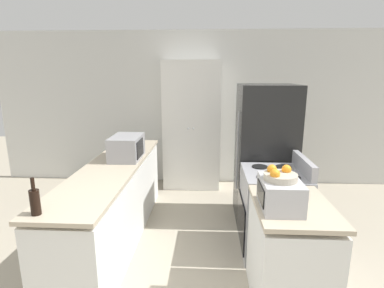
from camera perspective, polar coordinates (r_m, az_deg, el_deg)
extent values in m
cube|color=silver|center=(5.21, 0.96, 6.66)|extent=(7.00, 0.06, 2.60)
cube|color=silver|center=(3.64, -14.64, -11.30)|extent=(0.58, 2.59, 0.83)
cube|color=#B7A88E|center=(3.48, -15.09, -4.28)|extent=(0.60, 2.64, 0.04)
cube|color=silver|center=(2.77, 17.96, -20.00)|extent=(0.58, 0.80, 0.83)
cube|color=#B7A88E|center=(2.55, 18.73, -11.14)|extent=(0.60, 0.81, 0.04)
cube|color=white|center=(4.98, -0.07, 3.47)|extent=(0.93, 0.45, 2.11)
sphere|color=#B2B2B7|center=(4.75, -0.71, 2.98)|extent=(0.03, 0.03, 0.03)
sphere|color=#B2B2B7|center=(4.74, 0.25, 2.97)|extent=(0.03, 0.03, 0.03)
cube|color=#9E9EA3|center=(3.42, 15.03, -12.39)|extent=(0.64, 0.70, 0.90)
cube|color=black|center=(3.41, 9.35, -14.21)|extent=(0.02, 0.62, 0.49)
cube|color=#9E9EA3|center=(3.30, 20.53, -3.85)|extent=(0.06, 0.67, 0.16)
cylinder|color=black|center=(3.07, 13.82, -6.13)|extent=(0.17, 0.17, 0.01)
cylinder|color=black|center=(3.38, 12.80, -4.24)|extent=(0.17, 0.17, 0.01)
cylinder|color=black|center=(3.12, 18.47, -6.07)|extent=(0.17, 0.17, 0.01)
cylinder|color=black|center=(3.43, 17.03, -4.23)|extent=(0.17, 0.17, 0.01)
cube|color=black|center=(3.99, 13.65, -1.87)|extent=(0.70, 0.77, 1.77)
cylinder|color=gray|center=(3.71, 8.67, -1.35)|extent=(0.02, 0.02, 0.98)
cube|color=#939399|center=(3.68, -12.34, -0.63)|extent=(0.34, 0.51, 0.28)
cube|color=black|center=(3.60, -9.85, -0.82)|extent=(0.01, 0.32, 0.20)
cylinder|color=black|center=(2.49, -27.71, -9.82)|extent=(0.07, 0.07, 0.19)
cylinder|color=black|center=(2.44, -28.07, -6.73)|extent=(0.03, 0.03, 0.09)
cube|color=#B2B2B7|center=(2.41, 16.44, -9.02)|extent=(0.29, 0.42, 0.23)
cube|color=black|center=(2.38, 12.92, -9.09)|extent=(0.01, 0.29, 0.14)
cylinder|color=#B2A893|center=(2.35, 16.50, -6.03)|extent=(0.25, 0.25, 0.05)
sphere|color=orange|center=(2.40, 17.55, -4.64)|extent=(0.07, 0.07, 0.07)
sphere|color=orange|center=(2.37, 14.98, -4.66)|extent=(0.07, 0.07, 0.07)
sphere|color=orange|center=(2.27, 15.53, -5.51)|extent=(0.07, 0.07, 0.07)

